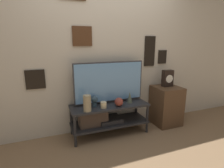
{
  "coord_description": "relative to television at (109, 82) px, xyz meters",
  "views": [
    {
      "loc": [
        -0.88,
        -2.19,
        1.46
      ],
      "look_at": [
        0.04,
        0.26,
        0.83
      ],
      "focal_mm": 28.0,
      "sensor_mm": 36.0,
      "label": 1
    }
  ],
  "objects": [
    {
      "name": "mantel_clock",
      "position": [
        1.07,
        -0.07,
        -0.0
      ],
      "size": [
        0.19,
        0.11,
        0.29
      ],
      "color": "black",
      "rests_on": "side_table"
    },
    {
      "name": "media_console",
      "position": [
        -0.13,
        -0.09,
        -0.52
      ],
      "size": [
        1.23,
        0.43,
        0.5
      ],
      "color": "#232326",
      "rests_on": "ground_plane"
    },
    {
      "name": "decorative_bust",
      "position": [
        -0.28,
        -0.1,
        -0.24
      ],
      "size": [
        0.11,
        0.11,
        0.17
      ],
      "color": "#2D4251",
      "rests_on": "media_console"
    },
    {
      "name": "vase_tall_ceramic",
      "position": [
        -0.42,
        -0.24,
        -0.22
      ],
      "size": [
        0.11,
        0.11,
        0.24
      ],
      "color": "tan",
      "rests_on": "media_console"
    },
    {
      "name": "ground_plane",
      "position": [
        -0.03,
        -0.35,
        -0.84
      ],
      "size": [
        12.0,
        12.0,
        0.0
      ],
      "primitive_type": "plane",
      "color": "#846647"
    },
    {
      "name": "candle_jar",
      "position": [
        -0.16,
        -0.19,
        -0.29
      ],
      "size": [
        0.09,
        0.09,
        0.09
      ],
      "color": "beige",
      "rests_on": "media_console"
    },
    {
      "name": "television",
      "position": [
        0.0,
        0.0,
        0.0
      ],
      "size": [
        1.14,
        0.05,
        0.66
      ],
      "color": "#333338",
      "rests_on": "media_console"
    },
    {
      "name": "vase_slim_bronze",
      "position": [
        0.31,
        -0.12,
        -0.25
      ],
      "size": [
        0.09,
        0.09,
        0.18
      ],
      "color": "#4C5647",
      "rests_on": "media_console"
    },
    {
      "name": "vase_round_glass",
      "position": [
        0.08,
        -0.2,
        -0.27
      ],
      "size": [
        0.13,
        0.13,
        0.13
      ],
      "color": "brown",
      "rests_on": "media_console"
    },
    {
      "name": "wall_back",
      "position": [
        -0.03,
        0.17,
        0.52
      ],
      "size": [
        6.4,
        0.08,
        2.7
      ],
      "color": "beige",
      "rests_on": "ground_plane"
    },
    {
      "name": "side_table",
      "position": [
        1.04,
        -0.11,
        -0.49
      ],
      "size": [
        0.45,
        0.46,
        0.69
      ],
      "color": "#513823",
      "rests_on": "ground_plane"
    }
  ]
}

